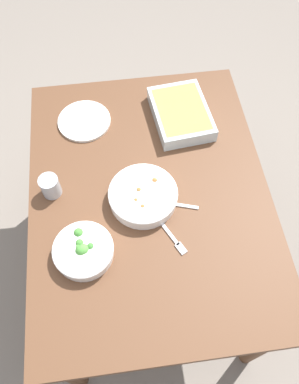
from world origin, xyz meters
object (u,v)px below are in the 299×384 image
object	(u,v)px
broccoli_bowl	(83,250)
side_plate	(84,121)
baking_dish	(181,113)
drink_cup	(50,187)
spoon_by_stew	(168,203)
fork_on_table	(172,237)
stew_bowl	(143,196)

from	to	relation	value
broccoli_bowl	side_plate	bearing A→B (deg)	-2.66
baking_dish	side_plate	size ratio (longest dim) A/B	1.46
broccoli_bowl	baking_dish	size ratio (longest dim) A/B	0.65
drink_cup	spoon_by_stew	distance (m)	0.44
drink_cup	fork_on_table	size ratio (longest dim) A/B	0.51
broccoli_bowl	drink_cup	size ratio (longest dim) A/B	2.44
side_plate	fork_on_table	size ratio (longest dim) A/B	1.32
drink_cup	side_plate	world-z (taller)	drink_cup
stew_bowl	baking_dish	bearing A→B (deg)	-29.02
fork_on_table	spoon_by_stew	bearing A→B (deg)	-2.78
side_plate	spoon_by_stew	size ratio (longest dim) A/B	1.27
baking_dish	drink_cup	size ratio (longest dim) A/B	3.77
stew_bowl	broccoli_bowl	bearing A→B (deg)	129.20
spoon_by_stew	fork_on_table	xyz separation A→B (m)	(-0.13, 0.01, -0.00)
spoon_by_stew	stew_bowl	bearing A→B (deg)	72.40
drink_cup	side_plate	size ratio (longest dim) A/B	0.39
stew_bowl	fork_on_table	xyz separation A→B (m)	(-0.16, -0.08, -0.03)
drink_cup	broccoli_bowl	bearing A→B (deg)	-157.72
baking_dish	spoon_by_stew	distance (m)	0.41
baking_dish	drink_cup	world-z (taller)	drink_cup
baking_dish	side_plate	bearing A→B (deg)	84.96
spoon_by_stew	fork_on_table	size ratio (longest dim) A/B	1.04
broccoli_bowl	side_plate	distance (m)	0.59
stew_bowl	drink_cup	xyz separation A→B (m)	(0.08, 0.33, 0.01)
broccoli_bowl	fork_on_table	bearing A→B (deg)	-86.12
stew_bowl	broccoli_bowl	size ratio (longest dim) A/B	1.22
drink_cup	side_plate	xyz separation A→B (m)	(0.33, -0.13, -0.03)
drink_cup	spoon_by_stew	world-z (taller)	drink_cup
stew_bowl	side_plate	xyz separation A→B (m)	(0.40, 0.20, -0.03)
broccoli_bowl	drink_cup	xyz separation A→B (m)	(0.26, 0.11, 0.01)
stew_bowl	side_plate	distance (m)	0.45
spoon_by_stew	fork_on_table	bearing A→B (deg)	177.22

